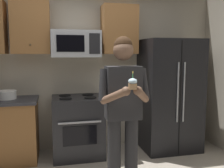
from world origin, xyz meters
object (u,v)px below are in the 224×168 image
object	(u,v)px
microwave	(76,44)
person	(123,107)
bowl_large_white	(7,95)
refrigerator	(169,95)
oven_range	(78,126)
cupcake	(133,84)

from	to	relation	value
microwave	person	distance (m)	1.53
microwave	bowl_large_white	distance (m)	1.25
refrigerator	bowl_large_white	xyz separation A→B (m)	(-2.51, 0.10, 0.09)
oven_range	microwave	size ratio (longest dim) A/B	1.26
cupcake	microwave	bearing A→B (deg)	103.89
refrigerator	person	bearing A→B (deg)	-134.32
person	cupcake	xyz separation A→B (m)	(-0.00, -0.33, 0.30)
bowl_large_white	person	world-z (taller)	person
refrigerator	person	size ratio (longest dim) A/B	1.02
oven_range	cupcake	xyz separation A→B (m)	(0.40, -1.50, 0.83)
person	cupcake	size ratio (longest dim) A/B	10.13
oven_range	refrigerator	bearing A→B (deg)	-1.50
oven_range	person	size ratio (longest dim) A/B	0.53
bowl_large_white	cupcake	world-z (taller)	cupcake
microwave	cupcake	bearing A→B (deg)	-76.11
refrigerator	bowl_large_white	size ratio (longest dim) A/B	6.71
person	refrigerator	bearing A→B (deg)	45.68
microwave	refrigerator	xyz separation A→B (m)	(1.50, -0.16, -0.82)
microwave	refrigerator	world-z (taller)	microwave
oven_range	refrigerator	distance (m)	1.56
oven_range	cupcake	size ratio (longest dim) A/B	5.36
refrigerator	bowl_large_white	world-z (taller)	refrigerator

